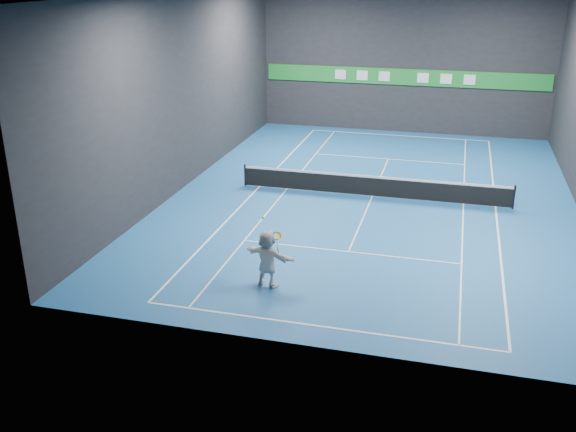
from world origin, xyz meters
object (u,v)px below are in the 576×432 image
(player, at_px, (267,258))
(tennis_net, at_px, (373,185))
(tennis_racket, at_px, (277,238))
(tennis_ball, at_px, (263,218))

(player, relative_size, tennis_net, 0.16)
(player, height_order, tennis_racket, player)
(player, height_order, tennis_net, player)
(player, bearing_deg, tennis_racket, -154.50)
(tennis_net, distance_m, tennis_racket, 9.97)
(tennis_net, bearing_deg, player, -102.41)
(player, xyz_separation_m, tennis_ball, (-0.15, 0.03, 1.42))
(player, height_order, tennis_ball, tennis_ball)
(player, xyz_separation_m, tennis_racket, (0.32, 0.05, 0.75))
(tennis_ball, relative_size, tennis_net, 0.01)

